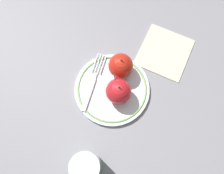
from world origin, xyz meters
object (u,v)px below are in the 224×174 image
Objects in this scene: apple_red_whole at (118,91)px; fork at (93,83)px; plate at (112,90)px; drinking_glass at (87,167)px; apple_second_whole at (121,66)px; napkin_folded at (165,52)px.

fork is (0.04, 0.07, -0.03)m from apple_red_whole.
plate is at bearing -91.63° from fork.
drinking_glass is at bearing -164.80° from fork.
drinking_glass is at bearing 154.83° from apple_red_whole.
apple_second_whole is (0.07, -0.01, 0.00)m from apple_red_whole.
drinking_glass is at bearing 143.20° from napkin_folded.
drinking_glass is (-0.19, 0.07, 0.04)m from plate.
napkin_folded is at bearing -48.60° from apple_red_whole.
apple_red_whole is at bearing -98.88° from fork.
drinking_glass is at bearing 159.34° from apple_second_whole.
napkin_folded is at bearing -47.57° from fork.
apple_red_whole is at bearing -25.17° from drinking_glass.
fork is at bearing 113.17° from napkin_folded.
plate is 1.40× the size of napkin_folded.
apple_second_whole is 0.76× the size of drinking_glass.
fork is at bearing 113.44° from apple_second_whole.
apple_red_whole is (-0.02, -0.02, 0.04)m from plate.
apple_red_whole reaches higher than fork.
drinking_glass reaches higher than napkin_folded.
apple_red_whole is 0.51× the size of napkin_folded.
apple_second_whole is 0.09m from fork.
apple_second_whole reaches higher than plate.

